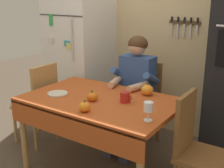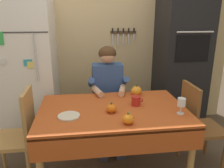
{
  "view_description": "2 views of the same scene",
  "coord_description": "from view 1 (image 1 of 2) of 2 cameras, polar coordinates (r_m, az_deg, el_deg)",
  "views": [
    {
      "loc": [
        1.54,
        -1.99,
        1.66
      ],
      "look_at": [
        0.08,
        0.18,
        0.87
      ],
      "focal_mm": 47.99,
      "sensor_mm": 36.0,
      "label": 1
    },
    {
      "loc": [
        -0.27,
        -1.88,
        1.61
      ],
      "look_at": [
        -0.0,
        0.16,
        0.97
      ],
      "focal_mm": 36.33,
      "sensor_mm": 36.0,
      "label": 2
    }
  ],
  "objects": [
    {
      "name": "pumpkin_large",
      "position": [
        2.68,
        -3.76,
        -2.4
      ],
      "size": [
        0.1,
        0.1,
        0.1
      ],
      "color": "orange",
      "rests_on": "dining_table"
    },
    {
      "name": "dining_table",
      "position": [
        2.76,
        -2.48,
        -4.54
      ],
      "size": [
        1.4,
        0.9,
        0.74
      ],
      "color": "tan",
      "rests_on": "ground"
    },
    {
      "name": "pumpkin_small",
      "position": [
        2.84,
        6.72,
        -1.11
      ],
      "size": [
        0.12,
        0.12,
        0.12
      ],
      "color": "orange",
      "rests_on": "dining_table"
    },
    {
      "name": "chair_behind_person",
      "position": [
        3.43,
        5.74,
        -2.84
      ],
      "size": [
        0.4,
        0.4,
        0.93
      ],
      "color": "brown",
      "rests_on": "ground"
    },
    {
      "name": "pumpkin_medium",
      "position": [
        2.45,
        -5.22,
        -4.34
      ],
      "size": [
        0.1,
        0.1,
        0.11
      ],
      "color": "orange",
      "rests_on": "dining_table"
    },
    {
      "name": "seated_person",
      "position": [
        3.2,
        4.25,
        0.01
      ],
      "size": [
        0.47,
        0.55,
        1.25
      ],
      "color": "#38384C",
      "rests_on": "ground"
    },
    {
      "name": "chair_right_side",
      "position": [
        2.5,
        15.68,
        -11.28
      ],
      "size": [
        0.4,
        0.4,
        0.93
      ],
      "color": "brown",
      "rests_on": "ground"
    },
    {
      "name": "refrigerator",
      "position": [
        3.93,
        -6.04,
        5.57
      ],
      "size": [
        0.68,
        0.71,
        1.8
      ],
      "color": "white",
      "rests_on": "ground"
    },
    {
      "name": "wine_glass",
      "position": [
        2.26,
        6.95,
        -4.49
      ],
      "size": [
        0.07,
        0.07,
        0.15
      ],
      "color": "white",
      "rests_on": "dining_table"
    },
    {
      "name": "serving_tray",
      "position": [
        2.9,
        -10.35,
        -1.82
      ],
      "size": [
        0.19,
        0.19,
        0.02
      ],
      "primitive_type": "cylinder",
      "color": "beige",
      "rests_on": "dining_table"
    },
    {
      "name": "coffee_mug",
      "position": [
        2.64,
        2.51,
        -2.52
      ],
      "size": [
        0.12,
        0.09,
        0.09
      ],
      "color": "#B2231E",
      "rests_on": "dining_table"
    },
    {
      "name": "chair_left_side",
      "position": [
        3.45,
        -13.6,
        -3.11
      ],
      "size": [
        0.4,
        0.4,
        0.93
      ],
      "color": "tan",
      "rests_on": "ground"
    },
    {
      "name": "back_wall_assembly",
      "position": [
        3.67,
        10.16,
        10.93
      ],
      "size": [
        3.7,
        0.13,
        2.6
      ],
      "color": "#D1B784",
      "rests_on": "ground"
    }
  ]
}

